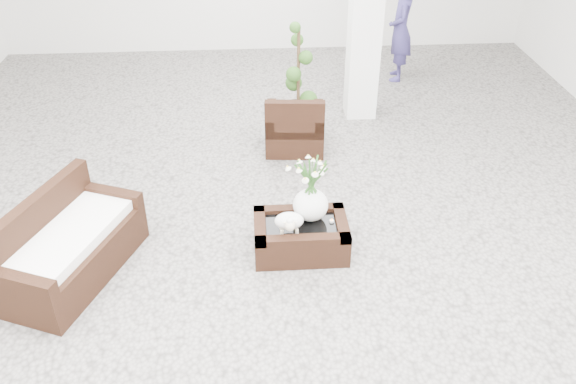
{
  "coord_description": "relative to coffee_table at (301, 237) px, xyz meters",
  "views": [
    {
      "loc": [
        -0.32,
        -4.85,
        3.75
      ],
      "look_at": [
        0.0,
        -0.1,
        0.62
      ],
      "focal_mm": 37.6,
      "sensor_mm": 36.0,
      "label": 1
    }
  ],
  "objects": [
    {
      "name": "tealight",
      "position": [
        0.3,
        0.02,
        0.17
      ],
      "size": [
        0.04,
        0.04,
        0.03
      ],
      "primitive_type": "cylinder",
      "color": "white",
      "rests_on": "coffee_table"
    },
    {
      "name": "sheep_figurine",
      "position": [
        -0.12,
        -0.1,
        0.26
      ],
      "size": [
        0.28,
        0.23,
        0.21
      ],
      "primitive_type": "ellipsoid",
      "color": "white",
      "rests_on": "coffee_table"
    },
    {
      "name": "shopper",
      "position": [
        1.88,
        4.23,
        0.62
      ],
      "size": [
        0.47,
        0.62,
        1.55
      ],
      "primitive_type": "imported",
      "rotation": [
        0.0,
        0.0,
        -1.75
      ],
      "color": "navy",
      "rests_on": "ground"
    },
    {
      "name": "ground",
      "position": [
        -0.12,
        0.21,
        -0.16
      ],
      "size": [
        11.0,
        11.0,
        0.0
      ],
      "primitive_type": "plane",
      "color": "gray",
      "rests_on": "ground"
    },
    {
      "name": "planter_narcissus",
      "position": [
        0.1,
        0.1,
        0.56
      ],
      "size": [
        0.44,
        0.44,
        0.8
      ],
      "primitive_type": null,
      "color": "white",
      "rests_on": "coffee_table"
    },
    {
      "name": "topiary",
      "position": [
        0.21,
        2.93,
        0.51
      ],
      "size": [
        0.36,
        0.36,
        1.33
      ],
      "primitive_type": null,
      "color": "#264917",
      "rests_on": "ground"
    },
    {
      "name": "coffee_table",
      "position": [
        0.0,
        0.0,
        0.0
      ],
      "size": [
        0.9,
        0.6,
        0.31
      ],
      "primitive_type": "cube",
      "color": "#331A0F",
      "rests_on": "ground"
    },
    {
      "name": "loveseat",
      "position": [
        -2.13,
        -0.2,
        0.23
      ],
      "size": [
        1.21,
        1.62,
        0.78
      ],
      "primitive_type": "cube",
      "rotation": [
        0.0,
        0.0,
        1.18
      ],
      "color": "#331A0F",
      "rests_on": "ground"
    },
    {
      "name": "armchair",
      "position": [
        0.1,
        2.1,
        0.22
      ],
      "size": [
        0.77,
        0.74,
        0.76
      ],
      "primitive_type": "cube",
      "rotation": [
        0.0,
        0.0,
        3.06
      ],
      "color": "#331A0F",
      "rests_on": "ground"
    }
  ]
}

